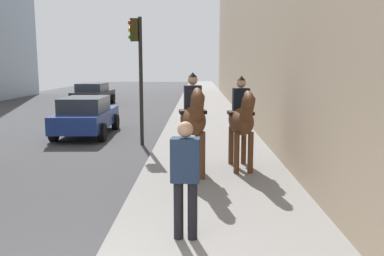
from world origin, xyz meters
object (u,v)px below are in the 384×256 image
mounted_horse_near (193,119)px  traffic_light_near_curb (138,61)px  mounted_horse_far (241,119)px  car_near_lane (93,94)px  pedestrian_greeting (185,173)px  car_far_lane (86,115)px

mounted_horse_near → traffic_light_near_curb: (4.05, 1.81, 1.31)m
mounted_horse_far → car_near_lane: 18.51m
traffic_light_near_curb → car_near_lane: bearing=20.3°
mounted_horse_far → pedestrian_greeting: size_ratio=1.31×
mounted_horse_far → car_near_lane: (16.75, 7.84, -0.58)m
mounted_horse_near → car_near_lane: mounted_horse_near is taller
mounted_horse_far → car_far_lane: 7.42m
pedestrian_greeting → car_near_lane: size_ratio=0.40×
mounted_horse_near → car_far_lane: mounted_horse_near is taller
car_far_lane → traffic_light_near_curb: bearing=-130.3°
mounted_horse_far → car_near_lane: size_ratio=0.52×
car_near_lane → car_far_lane: same height
car_near_lane → mounted_horse_far: bearing=-152.7°
mounted_horse_near → car_far_lane: 7.12m
mounted_horse_near → mounted_horse_far: (0.52, -1.13, -0.08)m
mounted_horse_near → mounted_horse_far: bearing=108.4°
pedestrian_greeting → car_far_lane: (9.27, 3.95, -0.35)m
car_near_lane → car_far_lane: size_ratio=1.01×
mounted_horse_far → traffic_light_near_curb: 4.80m
traffic_light_near_curb → mounted_horse_far: bearing=-140.2°
pedestrian_greeting → car_far_lane: pedestrian_greeting is taller
car_far_lane → mounted_horse_far: bearing=-137.3°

